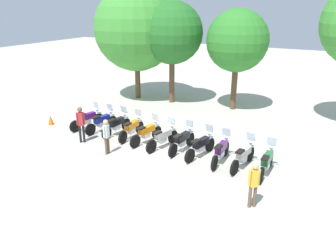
% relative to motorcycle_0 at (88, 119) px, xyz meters
% --- Properties ---
extents(ground_plane, '(80.00, 80.00, 0.00)m').
position_rel_motorcycle_0_xyz_m(ground_plane, '(4.82, -0.35, -0.52)').
color(ground_plane, '#BCB7A8').
extents(motorcycle_0, '(0.75, 2.17, 1.37)m').
position_rel_motorcycle_0_xyz_m(motorcycle_0, '(0.00, 0.00, 0.00)').
color(motorcycle_0, black).
rests_on(motorcycle_0, ground_plane).
extents(motorcycle_1, '(0.67, 2.18, 1.37)m').
position_rel_motorcycle_0_xyz_m(motorcycle_1, '(0.96, 0.01, 0.00)').
color(motorcycle_1, black).
rests_on(motorcycle_1, ground_plane).
extents(motorcycle_2, '(0.62, 2.19, 1.37)m').
position_rel_motorcycle_0_xyz_m(motorcycle_2, '(1.93, 0.02, 0.00)').
color(motorcycle_2, black).
rests_on(motorcycle_2, ground_plane).
extents(motorcycle_3, '(0.62, 2.19, 1.37)m').
position_rel_motorcycle_0_xyz_m(motorcycle_3, '(2.89, -0.04, 0.00)').
color(motorcycle_3, black).
rests_on(motorcycle_3, ground_plane).
extents(motorcycle_4, '(0.72, 2.17, 1.37)m').
position_rel_motorcycle_0_xyz_m(motorcycle_4, '(3.86, -0.22, 0.00)').
color(motorcycle_4, black).
rests_on(motorcycle_4, ground_plane).
extents(motorcycle_5, '(0.74, 2.17, 1.37)m').
position_rel_motorcycle_0_xyz_m(motorcycle_5, '(4.83, -0.36, 0.00)').
color(motorcycle_5, black).
rests_on(motorcycle_5, ground_plane).
extents(motorcycle_6, '(0.62, 2.19, 1.37)m').
position_rel_motorcycle_0_xyz_m(motorcycle_6, '(5.79, -0.27, 0.00)').
color(motorcycle_6, black).
rests_on(motorcycle_6, ground_plane).
extents(motorcycle_7, '(0.75, 2.16, 1.37)m').
position_rel_motorcycle_0_xyz_m(motorcycle_7, '(6.76, -0.43, 0.00)').
color(motorcycle_7, black).
rests_on(motorcycle_7, ground_plane).
extents(motorcycle_8, '(0.62, 2.19, 1.37)m').
position_rel_motorcycle_0_xyz_m(motorcycle_8, '(7.72, -0.53, 0.00)').
color(motorcycle_8, black).
rests_on(motorcycle_8, ground_plane).
extents(motorcycle_9, '(0.67, 2.18, 1.37)m').
position_rel_motorcycle_0_xyz_m(motorcycle_9, '(8.69, -0.57, 0.00)').
color(motorcycle_9, black).
rests_on(motorcycle_9, ground_plane).
extents(motorcycle_10, '(0.62, 2.19, 1.37)m').
position_rel_motorcycle_0_xyz_m(motorcycle_10, '(9.65, -0.70, 0.00)').
color(motorcycle_10, black).
rests_on(motorcycle_10, ground_plane).
extents(person_0, '(0.36, 0.31, 1.61)m').
position_rel_motorcycle_0_xyz_m(person_0, '(9.75, -3.20, 0.42)').
color(person_0, brown).
rests_on(person_0, ground_plane).
extents(person_1, '(0.36, 0.33, 1.79)m').
position_rel_motorcycle_0_xyz_m(person_1, '(1.09, -1.66, 0.54)').
color(person_1, black).
rests_on(person_1, ground_plane).
extents(person_2, '(0.22, 0.40, 1.62)m').
position_rel_motorcycle_0_xyz_m(person_2, '(2.97, -2.13, 0.42)').
color(person_2, brown).
rests_on(person_2, ground_plane).
extents(tree_0, '(5.60, 5.60, 7.55)m').
position_rel_motorcycle_0_xyz_m(tree_0, '(-0.95, 6.46, 4.23)').
color(tree_0, brown).
rests_on(tree_0, ground_plane).
extents(tree_1, '(3.98, 3.98, 6.57)m').
position_rel_motorcycle_0_xyz_m(tree_1, '(1.68, 6.60, 4.04)').
color(tree_1, brown).
rests_on(tree_1, ground_plane).
extents(tree_2, '(3.73, 3.73, 6.12)m').
position_rel_motorcycle_0_xyz_m(tree_2, '(5.84, 7.05, 3.71)').
color(tree_2, brown).
rests_on(tree_2, ground_plane).
extents(traffic_cone, '(0.32, 0.32, 0.55)m').
position_rel_motorcycle_0_xyz_m(traffic_cone, '(-2.18, -0.56, -0.24)').
color(traffic_cone, orange).
rests_on(traffic_cone, ground_plane).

